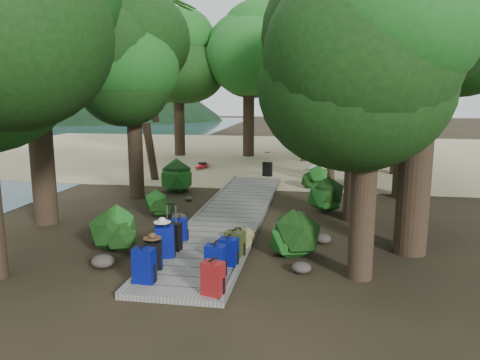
% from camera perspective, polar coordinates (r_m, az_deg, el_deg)
% --- Properties ---
extents(ground, '(120.00, 120.00, 0.00)m').
position_cam_1_polar(ground, '(13.19, -1.90, -5.61)').
color(ground, '#332919').
rests_on(ground, ground).
extents(sand_beach, '(40.00, 22.00, 0.02)m').
position_cam_1_polar(sand_beach, '(28.76, 4.43, 3.27)').
color(sand_beach, tan).
rests_on(sand_beach, ground).
extents(distant_hill, '(32.00, 16.00, 12.00)m').
position_cam_1_polar(distant_hill, '(73.97, -25.75, 6.76)').
color(distant_hill, black).
rests_on(distant_hill, ground).
extents(boardwalk, '(2.00, 12.00, 0.12)m').
position_cam_1_polar(boardwalk, '(14.12, -1.10, -4.25)').
color(boardwalk, gray).
rests_on(boardwalk, ground).
extents(backpack_left_a, '(0.41, 0.30, 0.74)m').
position_cam_1_polar(backpack_left_a, '(9.19, -11.61, -9.96)').
color(backpack_left_a, '#030573').
rests_on(backpack_left_a, boardwalk).
extents(backpack_left_b, '(0.40, 0.33, 0.64)m').
position_cam_1_polar(backpack_left_b, '(9.84, -10.54, -8.85)').
color(backpack_left_b, black).
rests_on(backpack_left_b, boardwalk).
extents(backpack_left_c, '(0.48, 0.41, 0.77)m').
position_cam_1_polar(backpack_left_c, '(10.46, -9.15, -7.23)').
color(backpack_left_c, '#030573').
rests_on(backpack_left_c, boardwalk).
extents(backpack_left_d, '(0.44, 0.36, 0.59)m').
position_cam_1_polar(backpack_left_d, '(11.62, -7.36, -5.83)').
color(backpack_left_d, '#030573').
rests_on(backpack_left_d, boardwalk).
extents(backpack_right_a, '(0.44, 0.36, 0.68)m').
position_cam_1_polar(backpack_right_a, '(8.53, -3.31, -11.66)').
color(backpack_right_a, maroon).
rests_on(backpack_right_a, boardwalk).
extents(backpack_right_b, '(0.41, 0.30, 0.71)m').
position_cam_1_polar(backpack_right_b, '(9.30, -2.99, -9.61)').
color(backpack_right_b, '#030573').
rests_on(backpack_right_b, boardwalk).
extents(backpack_right_c, '(0.41, 0.32, 0.64)m').
position_cam_1_polar(backpack_right_c, '(9.89, -1.42, -8.55)').
color(backpack_right_c, '#030573').
rests_on(backpack_right_c, boardwalk).
extents(backpack_right_d, '(0.47, 0.38, 0.62)m').
position_cam_1_polar(backpack_right_d, '(10.42, -0.63, -7.60)').
color(backpack_right_d, '#333919').
rests_on(backpack_right_d, boardwalk).
extents(duffel_right_khaki, '(0.59, 0.68, 0.38)m').
position_cam_1_polar(duffel_right_khaki, '(11.10, 0.10, -7.07)').
color(duffel_right_khaki, olive).
rests_on(duffel_right_khaki, boardwalk).
extents(suitcase_on_boardwalk, '(0.44, 0.29, 0.64)m').
position_cam_1_polar(suitcase_on_boardwalk, '(10.90, -8.27, -6.81)').
color(suitcase_on_boardwalk, black).
rests_on(suitcase_on_boardwalk, boardwalk).
extents(lone_suitcase_on_sand, '(0.44, 0.33, 0.62)m').
position_cam_1_polar(lone_suitcase_on_sand, '(20.80, 3.36, 1.34)').
color(lone_suitcase_on_sand, black).
rests_on(lone_suitcase_on_sand, sand_beach).
extents(hat_brown, '(0.37, 0.37, 0.11)m').
position_cam_1_polar(hat_brown, '(9.76, -10.65, -6.68)').
color(hat_brown, '#51351E').
rests_on(hat_brown, backpack_left_b).
extents(hat_white, '(0.37, 0.37, 0.12)m').
position_cam_1_polar(hat_white, '(10.40, -9.48, -4.78)').
color(hat_white, silver).
rests_on(hat_white, backpack_left_c).
extents(kayak, '(1.28, 3.62, 0.35)m').
position_cam_1_polar(kayak, '(23.06, -4.55, 1.91)').
color(kayak, red).
rests_on(kayak, sand_beach).
extents(sun_lounger, '(1.10, 2.00, 0.61)m').
position_cam_1_polar(sun_lounger, '(22.49, 9.51, 1.91)').
color(sun_lounger, silver).
rests_on(sun_lounger, sand_beach).
extents(tree_right_a, '(4.27, 4.27, 7.12)m').
position_cam_1_polar(tree_right_a, '(9.26, 15.36, 9.47)').
color(tree_right_a, black).
rests_on(tree_right_a, ground).
extents(tree_right_b, '(5.92, 5.92, 10.57)m').
position_cam_1_polar(tree_right_b, '(11.28, 21.69, 18.05)').
color(tree_right_b, black).
rests_on(tree_right_b, ground).
extents(tree_right_c, '(5.60, 5.60, 9.69)m').
position_cam_1_polar(tree_right_c, '(13.74, 14.66, 15.13)').
color(tree_right_c, black).
rests_on(tree_right_c, ground).
extents(tree_right_d, '(6.06, 6.06, 11.11)m').
position_cam_1_polar(tree_right_d, '(17.38, 20.37, 16.17)').
color(tree_right_d, black).
rests_on(tree_right_d, ground).
extents(tree_right_e, '(4.76, 4.76, 8.56)m').
position_cam_1_polar(tree_right_e, '(18.80, 14.69, 12.11)').
color(tree_right_e, black).
rests_on(tree_right_e, ground).
extents(tree_right_f, '(5.74, 5.74, 10.26)m').
position_cam_1_polar(tree_right_f, '(22.32, 19.45, 13.76)').
color(tree_right_f, black).
rests_on(tree_right_f, ground).
extents(tree_left_b, '(5.17, 5.17, 9.31)m').
position_cam_1_polar(tree_left_b, '(14.13, -23.82, 13.68)').
color(tree_left_b, black).
rests_on(tree_left_b, ground).
extents(tree_left_c, '(4.28, 4.28, 7.45)m').
position_cam_1_polar(tree_left_c, '(16.70, -12.92, 10.50)').
color(tree_left_c, black).
rests_on(tree_left_c, ground).
extents(tree_back_a, '(5.42, 5.42, 9.38)m').
position_cam_1_polar(tree_back_a, '(27.22, 1.07, 12.76)').
color(tree_back_a, black).
rests_on(tree_back_a, ground).
extents(tree_back_b, '(5.46, 5.46, 9.75)m').
position_cam_1_polar(tree_back_b, '(27.92, 7.95, 12.99)').
color(tree_back_b, black).
rests_on(tree_back_b, ground).
extents(tree_back_c, '(5.25, 5.25, 9.44)m').
position_cam_1_polar(tree_back_c, '(27.91, 14.63, 12.44)').
color(tree_back_c, black).
rests_on(tree_back_c, ground).
extents(tree_back_d, '(5.36, 5.36, 8.93)m').
position_cam_1_polar(tree_back_d, '(27.79, -7.53, 12.17)').
color(tree_back_d, black).
rests_on(tree_back_d, ground).
extents(palm_right_a, '(4.02, 4.02, 6.84)m').
position_cam_1_polar(palm_right_a, '(18.91, 11.76, 9.62)').
color(palm_right_a, '#194112').
rests_on(palm_right_a, ground).
extents(palm_right_b, '(3.97, 3.97, 7.68)m').
position_cam_1_polar(palm_right_b, '(22.99, 16.38, 10.60)').
color(palm_right_b, '#194112').
rests_on(palm_right_b, ground).
extents(palm_right_c, '(4.14, 4.14, 6.59)m').
position_cam_1_polar(palm_right_c, '(25.48, 8.51, 9.65)').
color(palm_right_c, '#194112').
rests_on(palm_right_c, ground).
extents(palm_left_a, '(4.65, 4.65, 7.40)m').
position_cam_1_polar(palm_left_a, '(20.05, -11.45, 10.47)').
color(palm_left_a, '#194112').
rests_on(palm_left_a, ground).
extents(rock_left_a, '(0.50, 0.45, 0.28)m').
position_cam_1_polar(rock_left_a, '(10.55, -16.38, -9.49)').
color(rock_left_a, '#4C473F').
rests_on(rock_left_a, ground).
extents(rock_left_b, '(0.41, 0.37, 0.23)m').
position_cam_1_polar(rock_left_b, '(12.26, -16.64, -6.78)').
color(rock_left_b, '#4C473F').
rests_on(rock_left_b, ground).
extents(rock_left_c, '(0.44, 0.40, 0.24)m').
position_cam_1_polar(rock_left_c, '(13.72, -7.46, -4.52)').
color(rock_left_c, '#4C473F').
rests_on(rock_left_c, ground).
extents(rock_left_d, '(0.27, 0.24, 0.15)m').
position_cam_1_polar(rock_left_d, '(16.22, -6.30, -2.29)').
color(rock_left_d, '#4C473F').
rests_on(rock_left_d, ground).
extents(rock_right_a, '(0.41, 0.37, 0.23)m').
position_cam_1_polar(rock_right_a, '(9.94, 7.49, -10.54)').
color(rock_right_a, '#4C473F').
rests_on(rock_right_a, ground).
extents(rock_right_b, '(0.42, 0.38, 0.23)m').
position_cam_1_polar(rock_right_b, '(11.87, 10.03, -7.05)').
color(rock_right_b, '#4C473F').
rests_on(rock_right_b, ground).
extents(rock_right_c, '(0.35, 0.32, 0.19)m').
position_cam_1_polar(rock_right_c, '(14.09, 7.20, -4.21)').
color(rock_right_c, '#4C473F').
rests_on(rock_right_c, ground).
extents(rock_right_d, '(0.56, 0.50, 0.31)m').
position_cam_1_polar(rock_right_d, '(16.95, 10.97, -1.59)').
color(rock_right_d, '#4C473F').
rests_on(rock_right_d, ground).
extents(shrub_left_a, '(1.13, 1.13, 1.02)m').
position_cam_1_polar(shrub_left_a, '(11.35, -14.94, -6.02)').
color(shrub_left_a, '#174F18').
rests_on(shrub_left_a, ground).
extents(shrub_left_b, '(0.82, 0.82, 0.74)m').
position_cam_1_polar(shrub_left_b, '(14.24, -9.77, -3.00)').
color(shrub_left_b, '#174F18').
rests_on(shrub_left_b, ground).
extents(shrub_left_c, '(1.34, 1.34, 1.21)m').
position_cam_1_polar(shrub_left_c, '(17.92, -7.69, 0.64)').
color(shrub_left_c, '#174F18').
rests_on(shrub_left_c, ground).
extents(shrub_right_a, '(1.13, 1.13, 1.02)m').
position_cam_1_polar(shrub_right_a, '(10.78, 6.25, -6.60)').
color(shrub_right_a, '#174F18').
rests_on(shrub_right_a, ground).
extents(shrub_right_b, '(1.17, 1.17, 1.05)m').
position_cam_1_polar(shrub_right_b, '(14.76, 10.76, -1.92)').
color(shrub_right_b, '#174F18').
rests_on(shrub_right_b, ground).
extents(shrub_right_c, '(0.91, 0.91, 0.82)m').
position_cam_1_polar(shrub_right_c, '(18.28, 8.86, 0.19)').
color(shrub_right_c, '#174F18').
rests_on(shrub_right_c, ground).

